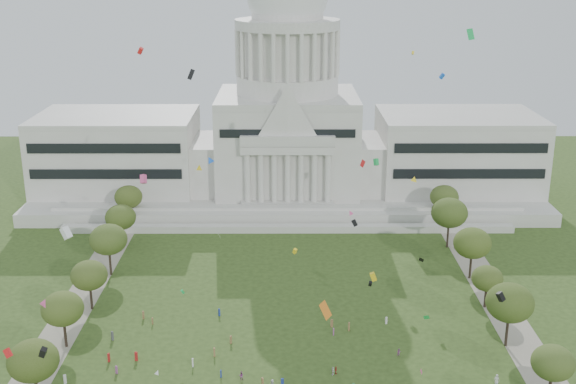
% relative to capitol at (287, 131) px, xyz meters
% --- Properties ---
extents(capitol, '(160.00, 64.50, 91.30)m').
position_rel_capitol_xyz_m(capitol, '(0.00, 0.00, 0.00)').
color(capitol, beige).
rests_on(capitol, ground).
extents(path_left, '(8.00, 160.00, 0.04)m').
position_rel_capitol_xyz_m(path_left, '(-48.00, -83.59, -22.28)').
color(path_left, gray).
rests_on(path_left, ground).
extents(path_right, '(8.00, 160.00, 0.04)m').
position_rel_capitol_xyz_m(path_right, '(48.00, -83.59, -22.28)').
color(path_right, gray).
rests_on(path_right, ground).
extents(row_tree_l_1, '(8.86, 8.86, 12.59)m').
position_rel_capitol_xyz_m(row_tree_l_1, '(-44.07, -116.55, -13.34)').
color(row_tree_l_1, black).
rests_on(row_tree_l_1, ground).
extents(row_tree_r_1, '(7.58, 7.58, 10.78)m').
position_rel_capitol_xyz_m(row_tree_r_1, '(46.22, -115.34, -14.64)').
color(row_tree_r_1, black).
rests_on(row_tree_r_1, ground).
extents(row_tree_l_2, '(8.42, 8.42, 11.97)m').
position_rel_capitol_xyz_m(row_tree_l_2, '(-45.04, -96.29, -13.79)').
color(row_tree_l_2, black).
rests_on(row_tree_l_2, ground).
extents(row_tree_r_2, '(9.55, 9.55, 13.58)m').
position_rel_capitol_xyz_m(row_tree_r_2, '(44.17, -96.15, -12.64)').
color(row_tree_r_2, black).
rests_on(row_tree_r_2, ground).
extents(row_tree_l_3, '(8.12, 8.12, 11.55)m').
position_rel_capitol_xyz_m(row_tree_l_3, '(-44.09, -79.67, -14.09)').
color(row_tree_l_3, black).
rests_on(row_tree_l_3, ground).
extents(row_tree_r_3, '(7.01, 7.01, 9.98)m').
position_rel_capitol_xyz_m(row_tree_r_3, '(44.40, -79.10, -15.21)').
color(row_tree_r_3, black).
rests_on(row_tree_r_3, ground).
extents(row_tree_l_4, '(9.29, 9.29, 13.21)m').
position_rel_capitol_xyz_m(row_tree_l_4, '(-44.08, -61.17, -12.90)').
color(row_tree_l_4, black).
rests_on(row_tree_l_4, ground).
extents(row_tree_r_4, '(9.19, 9.19, 13.06)m').
position_rel_capitol_xyz_m(row_tree_r_4, '(44.76, -63.55, -13.01)').
color(row_tree_r_4, black).
rests_on(row_tree_r_4, ground).
extents(row_tree_l_5, '(8.33, 8.33, 11.85)m').
position_rel_capitol_xyz_m(row_tree_l_5, '(-45.22, -42.58, -13.88)').
color(row_tree_l_5, black).
rests_on(row_tree_l_5, ground).
extents(row_tree_r_5, '(9.82, 9.82, 13.96)m').
position_rel_capitol_xyz_m(row_tree_r_5, '(43.49, -43.40, -12.37)').
color(row_tree_r_5, black).
rests_on(row_tree_r_5, ground).
extents(row_tree_l_6, '(8.19, 8.19, 11.64)m').
position_rel_capitol_xyz_m(row_tree_l_6, '(-46.87, -24.45, -14.02)').
color(row_tree_l_6, black).
rests_on(row_tree_l_6, ground).
extents(row_tree_r_6, '(8.42, 8.42, 11.97)m').
position_rel_capitol_xyz_m(row_tree_r_6, '(45.96, -25.46, -13.79)').
color(row_tree_r_6, black).
rests_on(row_tree_r_6, ground).
extents(person_0, '(1.09, 0.91, 1.90)m').
position_rel_capitol_xyz_m(person_0, '(38.51, -109.87, -21.35)').
color(person_0, silver).
rests_on(person_0, ground).
extents(person_2, '(0.89, 0.69, 1.62)m').
position_rel_capitol_xyz_m(person_2, '(21.88, -100.10, -21.49)').
color(person_2, '#994C8C').
rests_on(person_2, ground).
extents(person_4, '(0.79, 1.08, 1.66)m').
position_rel_capitol_xyz_m(person_4, '(8.38, -106.81, -21.47)').
color(person_4, silver).
rests_on(person_4, ground).
extents(person_5, '(1.39, 1.81, 1.83)m').
position_rel_capitol_xyz_m(person_5, '(-2.97, -111.32, -21.38)').
color(person_5, silver).
rests_on(person_5, ground).
extents(person_8, '(0.86, 0.56, 1.73)m').
position_rel_capitol_xyz_m(person_8, '(-8.84, -108.45, -21.43)').
color(person_8, '#994C8C').
rests_on(person_8, ground).
extents(person_10, '(0.60, 0.95, 1.54)m').
position_rel_capitol_xyz_m(person_10, '(8.97, -106.48, -21.53)').
color(person_10, '#B21E1E').
rests_on(person_10, ground).
extents(distant_crowd, '(63.02, 38.70, 1.94)m').
position_rel_capitol_xyz_m(distant_crowd, '(-14.98, -99.62, -21.41)').
color(distant_crowd, silver).
rests_on(distant_crowd, ground).
extents(kite_swarm, '(79.67, 103.02, 60.43)m').
position_rel_capitol_xyz_m(kite_swarm, '(0.49, -102.05, 5.09)').
color(kite_swarm, yellow).
rests_on(kite_swarm, ground).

